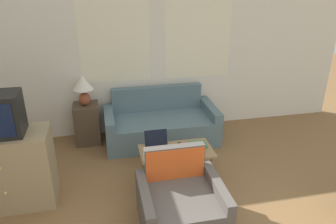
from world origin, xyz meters
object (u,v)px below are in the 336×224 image
cup_navy (193,149)px  book_red (198,145)px  coffee_table (176,154)px  laptop (157,146)px  tv_remote (180,145)px  table_lamp (83,86)px  armchair (180,204)px  couch (161,125)px

cup_navy → book_red: bearing=54.8°
coffee_table → laptop: size_ratio=3.18×
tv_remote → table_lamp: bearing=134.5°
armchair → cup_navy: bearing=64.1°
table_lamp → laptop: size_ratio=1.63×
cup_navy → book_red: cup_navy is taller
coffee_table → armchair: bearing=-100.1°
couch → book_red: 1.18m
cup_navy → tv_remote: (-0.13, 0.19, -0.04)m
armchair → table_lamp: 2.44m
table_lamp → laptop: table_lamp is taller
cup_navy → book_red: (0.11, 0.15, -0.03)m
coffee_table → book_red: 0.32m
couch → tv_remote: (0.05, -1.09, 0.21)m
table_lamp → tv_remote: bearing=-45.5°
armchair → laptop: armchair is taller
coffee_table → laptop: bearing=162.5°
table_lamp → cup_navy: size_ratio=4.58×
armchair → book_red: 0.98m
table_lamp → coffee_table: size_ratio=0.51×
laptop → tv_remote: bearing=3.9°
couch → cup_navy: (0.18, -1.28, 0.25)m
armchair → coffee_table: bearing=79.9°
couch → book_red: size_ratio=7.35×
table_lamp → cup_navy: table_lamp is taller
armchair → cup_navy: armchair is taller
armchair → cup_navy: (0.34, 0.69, 0.26)m
laptop → coffee_table: bearing=-17.5°
table_lamp → coffee_table: (1.15, -1.33, -0.56)m
book_red → tv_remote: 0.24m
tv_remote → armchair: bearing=-103.2°
laptop → book_red: bearing=-2.0°
coffee_table → book_red: (0.30, 0.06, 0.08)m
coffee_table → cup_navy: bearing=-25.7°
table_lamp → cup_navy: 2.01m
table_lamp → tv_remote: 1.80m
laptop → tv_remote: 0.31m
cup_navy → tv_remote: bearing=124.3°
couch → cup_navy: size_ratio=16.93×
coffee_table → couch: bearing=89.2°
coffee_table → laptop: (-0.24, 0.07, 0.11)m
table_lamp → couch: bearing=-7.1°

